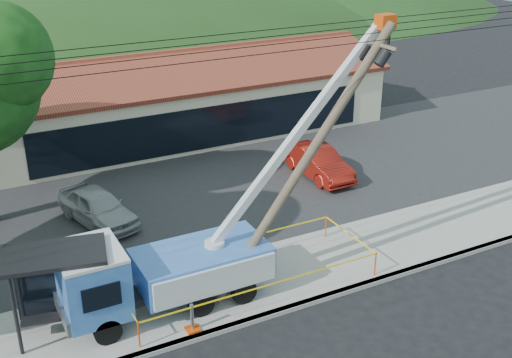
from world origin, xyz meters
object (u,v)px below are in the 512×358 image
Objects in this scene: bus_shelter at (58,272)px; car_red at (317,178)px; leaning_pole at (312,151)px; utility_truck at (163,267)px; car_silver at (100,225)px.

bus_shelter is 0.73× the size of car_red.
leaning_pole is 2.72× the size of bus_shelter.
utility_truck is 12.23m from car_red.
car_red is at bearing 55.16° from leaning_pole.
car_silver is at bearing 79.00° from bus_shelter.
bus_shelter is at bearing 175.43° from utility_truck.
leaning_pole reaches higher than car_red.
car_silver is (-0.34, 6.79, -1.61)m from utility_truck.
bus_shelter is at bearing 174.60° from leaning_pole.
car_red is at bearing 33.70° from utility_truck.
leaning_pole is 10.04m from car_red.
leaning_pole is 2.05× the size of car_silver.
utility_truck is 1.32× the size of leaning_pole.
car_red is at bearing -16.25° from car_silver.
leaning_pole is at bearing -69.57° from car_silver.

